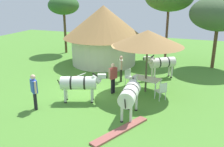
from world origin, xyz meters
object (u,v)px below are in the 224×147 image
object	(u,v)px
striped_lounge_chair	(77,78)
acacia_tree_far_lawn	(219,14)
zebra_toward_hut	(130,94)
acacia_tree_behind_hut	(64,6)
patio_dining_table	(146,80)
standing_watcher	(34,89)
patio_chair_west_end	(129,76)
zebra_nearest_camera	(80,83)
thatched_hut	(104,32)
shade_umbrella	(148,38)
zebra_by_umbrella	(162,63)
guest_beside_umbrella	(121,66)
patio_chair_east_end	(162,90)
guest_behind_table	(113,76)

from	to	relation	value
striped_lounge_chair	acacia_tree_far_lawn	distance (m)	10.11
zebra_toward_hut	acacia_tree_behind_hut	distance (m)	13.04
patio_dining_table	standing_watcher	xyz separation A→B (m)	(-4.13, -3.82, 0.33)
patio_chair_west_end	zebra_nearest_camera	bearing A→B (deg)	2.64
thatched_hut	patio_chair_west_end	world-z (taller)	thatched_hut
shade_umbrella	patio_dining_table	distance (m)	2.20
zebra_by_umbrella	standing_watcher	bearing A→B (deg)	107.45
guest_beside_umbrella	zebra_toward_hut	world-z (taller)	guest_beside_umbrella
patio_chair_west_end	acacia_tree_far_lawn	size ratio (longest dim) A/B	0.19
zebra_toward_hut	acacia_tree_far_lawn	distance (m)	9.88
patio_chair_west_end	zebra_by_umbrella	xyz separation A→B (m)	(1.49, 1.86, 0.44)
zebra_by_umbrella	zebra_toward_hut	world-z (taller)	zebra_toward_hut
guest_beside_umbrella	zebra_toward_hut	size ratio (longest dim) A/B	0.68
striped_lounge_chair	zebra_by_umbrella	world-z (taller)	zebra_by_umbrella
patio_chair_east_end	acacia_tree_far_lawn	bearing A→B (deg)	21.33
zebra_nearest_camera	acacia_tree_far_lawn	xyz separation A→B (m)	(6.00, 8.33, 2.75)
patio_chair_west_end	striped_lounge_chair	xyz separation A→B (m)	(-2.98, -0.58, -0.27)
shade_umbrella	zebra_by_umbrella	xyz separation A→B (m)	(0.38, 2.51, -1.89)
patio_chair_east_end	guest_behind_table	xyz separation A→B (m)	(-2.52, 0.02, 0.45)
patio_chair_west_end	standing_watcher	xyz separation A→B (m)	(-3.02, -4.47, 0.47)
standing_watcher	zebra_by_umbrella	world-z (taller)	standing_watcher
guest_beside_umbrella	guest_behind_table	world-z (taller)	guest_behind_table
striped_lounge_chair	acacia_tree_behind_hut	xyz separation A→B (m)	(-4.50, 6.37, 3.72)
shade_umbrella	patio_chair_west_end	size ratio (longest dim) A/B	4.05
thatched_hut	guest_behind_table	distance (m)	6.01
guest_behind_table	acacia_tree_far_lawn	xyz separation A→B (m)	(4.88, 6.80, 2.71)
striped_lounge_chair	zebra_by_umbrella	xyz separation A→B (m)	(4.47, 2.45, 0.72)
standing_watcher	zebra_toward_hut	world-z (taller)	standing_watcher
patio_chair_east_end	patio_chair_west_end	bearing A→B (deg)	95.26
patio_chair_east_end	zebra_by_umbrella	size ratio (longest dim) A/B	0.49
standing_watcher	zebra_by_umbrella	bearing A→B (deg)	92.43
guest_beside_umbrella	acacia_tree_behind_hut	world-z (taller)	acacia_tree_behind_hut
standing_watcher	zebra_by_umbrella	distance (m)	7.77
guest_behind_table	standing_watcher	distance (m)	3.97
shade_umbrella	guest_behind_table	xyz separation A→B (m)	(-1.54, -0.81, -1.89)
guest_behind_table	zebra_toward_hut	world-z (taller)	guest_behind_table
guest_behind_table	acacia_tree_far_lawn	distance (m)	8.80
thatched_hut	patio_dining_table	bearing A→B (deg)	-46.40
thatched_hut	zebra_toward_hut	size ratio (longest dim) A/B	2.55
zebra_by_umbrella	acacia_tree_far_lawn	distance (m)	5.32
guest_behind_table	zebra_toward_hut	xyz separation A→B (m)	(1.54, -2.10, 0.03)
guest_behind_table	standing_watcher	xyz separation A→B (m)	(-2.59, -3.01, 0.02)
thatched_hut	patio_chair_west_end	distance (m)	5.19
guest_beside_umbrella	zebra_toward_hut	bearing A→B (deg)	0.85
zebra_nearest_camera	zebra_toward_hut	distance (m)	2.72
zebra_by_umbrella	acacia_tree_behind_hut	world-z (taller)	acacia_tree_behind_hut
thatched_hut	guest_beside_umbrella	world-z (taller)	thatched_hut
patio_chair_west_end	zebra_by_umbrella	size ratio (longest dim) A/B	0.49
zebra_by_umbrella	zebra_toward_hut	distance (m)	5.43
guest_beside_umbrella	thatched_hut	bearing A→B (deg)	-166.29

